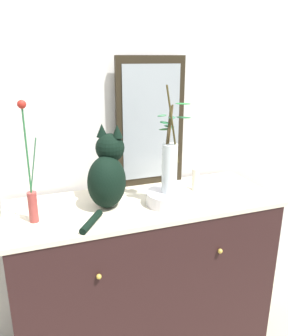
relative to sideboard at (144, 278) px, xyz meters
The scene contains 8 objects.
wall_back 0.90m from the sideboard, 90.00° to the left, with size 4.40×0.08×2.60m, color silver.
sideboard is the anchor object (origin of this frame).
mirror_leaning 0.87m from the sideboard, 62.32° to the left, with size 0.39×0.03×0.72m.
cat_sitting 0.66m from the sideboard, behind, with size 0.32×0.40×0.40m.
vase_slim_green 0.83m from the sideboard, behind, with size 0.07×0.04×0.55m.
bowl_porcelain 0.51m from the sideboard, 35.30° to the right, with size 0.23×0.23×0.06m, color silver.
vase_glass_clear 0.69m from the sideboard, 34.95° to the right, with size 0.14×0.20×0.53m.
candle_pillar 0.62m from the sideboard, ahead, with size 0.04×0.04×0.14m.
Camera 1 is at (-0.55, -1.53, 1.65)m, focal length 36.64 mm.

